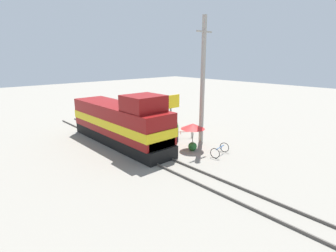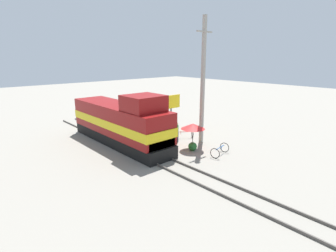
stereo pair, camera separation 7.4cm
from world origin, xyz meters
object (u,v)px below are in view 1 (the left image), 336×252
(locomotive, at_px, (122,123))
(bicycle_spare, at_px, (220,150))
(vendor_umbrella, at_px, (193,126))
(utility_pole, at_px, (203,81))
(billboard_sign, at_px, (171,103))
(bicycle, at_px, (184,134))
(person_bystander, at_px, (176,131))

(locomotive, bearing_deg, bicycle_spare, -60.07)
(locomotive, bearing_deg, vendor_umbrella, -53.34)
(vendor_umbrella, bearing_deg, locomotive, 126.66)
(utility_pole, height_order, billboard_sign, utility_pole)
(billboard_sign, distance_m, bicycle, 4.80)
(vendor_umbrella, bearing_deg, utility_pole, 21.86)
(locomotive, xyz_separation_m, person_bystander, (3.94, -2.69, -0.89))
(locomotive, height_order, billboard_sign, locomotive)
(locomotive, height_order, bicycle_spare, locomotive)
(bicycle_spare, bearing_deg, billboard_sign, -29.80)
(billboard_sign, bearing_deg, bicycle_spare, -108.32)
(vendor_umbrella, xyz_separation_m, bicycle_spare, (0.54, -2.38, -1.54))
(vendor_umbrella, xyz_separation_m, person_bystander, (0.29, 2.22, -0.94))
(person_bystander, bearing_deg, bicycle, 16.36)
(vendor_umbrella, bearing_deg, bicycle, 58.63)
(locomotive, relative_size, utility_pole, 1.13)
(billboard_sign, bearing_deg, vendor_umbrella, -118.28)
(utility_pole, height_order, vendor_umbrella, utility_pole)
(locomotive, relative_size, person_bystander, 6.55)
(locomotive, relative_size, bicycle, 6.58)
(locomotive, xyz_separation_m, bicycle, (5.24, -2.31, -1.51))
(person_bystander, bearing_deg, bicycle_spare, -86.79)
(utility_pole, xyz_separation_m, bicycle_spare, (-1.37, -3.15, -4.98))
(vendor_umbrella, xyz_separation_m, billboard_sign, (3.46, 6.44, 0.63))
(utility_pole, xyz_separation_m, person_bystander, (-1.63, 1.45, -4.38))
(utility_pole, xyz_separation_m, bicycle, (-0.33, 1.83, -5.00))
(locomotive, relative_size, bicycle_spare, 6.59)
(person_bystander, bearing_deg, locomotive, 145.68)
(utility_pole, bearing_deg, bicycle_spare, -113.56)
(locomotive, bearing_deg, billboard_sign, 12.10)
(utility_pole, relative_size, person_bystander, 5.80)
(bicycle, xyz_separation_m, bicycle_spare, (-1.04, -4.98, 0.01))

